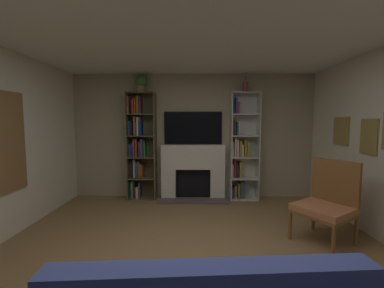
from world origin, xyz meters
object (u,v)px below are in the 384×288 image
object	(u,v)px
vase_with_flowers	(245,85)
armchair	(327,202)
bookshelf_left	(139,147)
tv	(193,128)
potted_plant	(141,83)
bookshelf_right	(241,150)
fireplace	(193,170)

from	to	relation	value
vase_with_flowers	armchair	size ratio (longest dim) A/B	0.35
bookshelf_left	tv	bearing A→B (deg)	5.10
bookshelf_left	potted_plant	size ratio (longest dim) A/B	6.31
tv	armchair	xyz separation A→B (m)	(1.77, -1.93, -0.92)
bookshelf_right	vase_with_flowers	xyz separation A→B (m)	(0.06, -0.03, 1.29)
tv	bookshelf_left	world-z (taller)	bookshelf_left
tv	potted_plant	world-z (taller)	potted_plant
tv	bookshelf_right	distance (m)	1.08
fireplace	vase_with_flowers	xyz separation A→B (m)	(1.03, -0.03, 1.70)
bookshelf_left	potted_plant	world-z (taller)	potted_plant
tv	vase_with_flowers	bearing A→B (deg)	-6.62
bookshelf_left	bookshelf_right	bearing A→B (deg)	0.20
bookshelf_left	vase_with_flowers	bearing A→B (deg)	-0.60
potted_plant	armchair	xyz separation A→B (m)	(2.80, -1.81, -1.81)
bookshelf_left	fireplace	bearing A→B (deg)	0.66
bookshelf_left	armchair	bearing A→B (deg)	-32.56
fireplace	vase_with_flowers	bearing A→B (deg)	-1.94
tv	potted_plant	size ratio (longest dim) A/B	3.45
bookshelf_right	armchair	distance (m)	2.06
bookshelf_left	vase_with_flowers	xyz separation A→B (m)	(2.13, -0.02, 1.23)
fireplace	vase_with_flowers	distance (m)	1.99
vase_with_flowers	armchair	world-z (taller)	vase_with_flowers
bookshelf_left	armchair	world-z (taller)	bookshelf_left
fireplace	tv	world-z (taller)	tv
potted_plant	tv	bearing A→B (deg)	6.63
fireplace	bookshelf_right	distance (m)	1.06
bookshelf_right	armchair	size ratio (longest dim) A/B	2.02
vase_with_flowers	bookshelf_right	bearing A→B (deg)	152.58
potted_plant	armchair	distance (m)	3.80
fireplace	armchair	world-z (taller)	fireplace
bookshelf_right	vase_with_flowers	distance (m)	1.29
bookshelf_left	vase_with_flowers	world-z (taller)	vase_with_flowers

